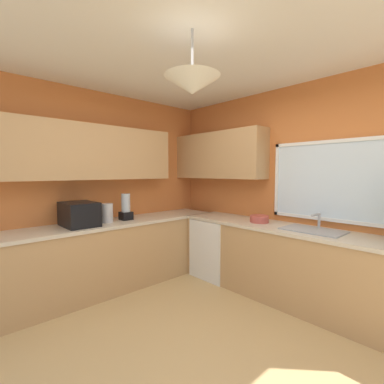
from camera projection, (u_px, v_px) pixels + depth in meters
The scene contains 10 objects.
ground_plane at pixel (192, 357), 2.28m from camera, with size 9.02×9.02×0.00m, color tan.
room_shell at pixel (177, 144), 3.15m from camera, with size 4.22×3.84×2.70m.
counter_run_left at pixel (101, 257), 3.52m from camera, with size 0.65×3.45×0.89m.
counter_run_back at pixel (303, 268), 3.14m from camera, with size 3.31×0.65×0.89m.
dishwasher at pixel (218, 247), 4.06m from camera, with size 0.60×0.60×0.85m, color white.
microwave at pixel (79, 214), 3.30m from camera, with size 0.48×0.36×0.29m, color black.
kettle at pixel (107, 213), 3.52m from camera, with size 0.14×0.14×0.25m, color #B7B7BC.
sink_assembly at pixel (313, 230), 3.04m from camera, with size 0.64×0.40×0.19m.
bowl at pixel (259, 219), 3.54m from camera, with size 0.24×0.24×0.09m, color #B74C42.
blender_appliance at pixel (126, 208), 3.72m from camera, with size 0.15×0.15×0.36m.
Camera 1 is at (1.59, -1.47, 1.55)m, focal length 25.47 mm.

